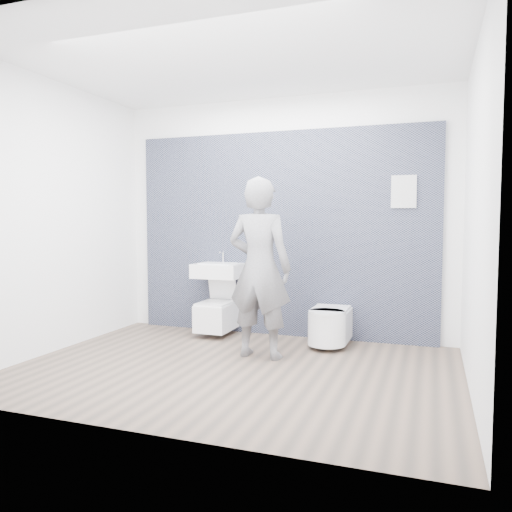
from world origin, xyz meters
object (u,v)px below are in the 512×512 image
(washbasin, at_px, (218,270))
(toilet_square, at_px, (217,314))
(toilet_rounded, at_px, (329,325))
(visitor, at_px, (260,268))

(washbasin, relative_size, toilet_square, 0.78)
(washbasin, distance_m, toilet_rounded, 1.47)
(washbasin, distance_m, toilet_square, 0.52)
(visitor, bearing_deg, washbasin, -41.72)
(toilet_rounded, distance_m, visitor, 1.09)
(toilet_rounded, xyz_separation_m, visitor, (-0.57, -0.64, 0.66))
(visitor, bearing_deg, toilet_rounded, -128.82)
(toilet_square, xyz_separation_m, toilet_rounded, (1.36, -0.08, -0.02))
(washbasin, height_order, visitor, visitor)
(toilet_square, xyz_separation_m, visitor, (0.79, -0.72, 0.64))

